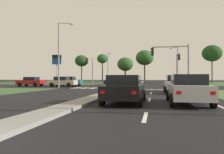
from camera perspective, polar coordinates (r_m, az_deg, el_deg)
ground_plane at (r=32.88m, az=4.46°, el=-2.57°), size 200.00×200.00×0.00m
grass_verge_far_left at (r=64.23m, az=-16.02°, el=-1.40°), size 35.00×35.00×0.01m
median_island_near at (r=14.21m, az=-4.55°, el=-5.41°), size 1.20×22.00×0.14m
median_island_far at (r=57.77m, az=7.36°, el=-1.48°), size 1.20×36.00×0.14m
lane_dash_near at (r=7.72m, az=8.68°, el=-10.32°), size 0.14×2.00×0.01m
lane_dash_second at (r=13.66m, az=9.77°, el=-5.89°), size 0.14×2.00×0.01m
lane_dash_third at (r=19.64m, az=10.20°, el=-4.15°), size 0.14×2.00×0.01m
lane_dash_fourth at (r=25.63m, az=10.42°, el=-3.23°), size 0.14×2.00×0.01m
edge_line_right at (r=14.99m, az=22.83°, el=-5.37°), size 0.14×24.00×0.01m
stop_bar_near at (r=25.66m, az=11.09°, el=-3.22°), size 6.40×0.50×0.01m
crosswalk_bar_near at (r=29.30m, az=-9.30°, el=-2.85°), size 0.70×2.80×0.01m
crosswalk_bar_second at (r=28.92m, az=-7.16°, el=-2.88°), size 0.70×2.80×0.01m
crosswalk_bar_third at (r=28.58m, az=-4.97°, el=-2.92°), size 0.70×2.80×0.01m
crosswalk_bar_fourth at (r=28.28m, az=-2.73°, el=-2.95°), size 0.70×2.80×0.01m
crosswalk_bar_fifth at (r=28.03m, az=-0.44°, el=-2.97°), size 0.70×2.80×0.01m
crosswalk_bar_sixth at (r=27.82m, az=1.88°, el=-2.99°), size 0.70×2.80×0.01m
car_beige_near at (r=33.42m, az=-12.83°, el=-1.19°), size 4.17×2.07×1.52m
car_navy_second at (r=34.15m, az=1.76°, el=-1.19°), size 4.54×1.96×1.50m
car_teal_third at (r=36.66m, az=-11.24°, el=-1.08°), size 4.35×2.04×1.56m
car_maroon_fourth at (r=59.50m, az=5.15°, el=-0.71°), size 2.09×4.36×1.62m
car_red_fifth at (r=36.43m, az=-20.49°, el=-1.13°), size 4.17×2.03×1.49m
car_silver_sixth at (r=11.97m, az=19.21°, el=-2.95°), size 2.00×4.61×1.53m
car_black_seventh at (r=11.80m, az=3.43°, el=-3.06°), size 2.06×4.63×1.50m
car_white_eighth at (r=19.91m, az=16.50°, el=-1.77°), size 2.05×4.61×1.59m
traffic_signal_near_right at (r=26.21m, az=15.87°, el=4.70°), size 4.38×0.32×5.22m
traffic_signal_far_left at (r=39.52m, az=-5.68°, el=2.83°), size 0.32×3.90×5.03m
traffic_signal_far_right at (r=38.10m, az=16.84°, el=3.30°), size 0.32×3.85×5.40m
street_lamp_second at (r=30.39m, az=-13.47°, el=6.58°), size 1.95×0.88×8.86m
street_lamp_third at (r=51.37m, az=16.65°, el=3.49°), size 1.92×0.85×8.31m
street_lamp_fourth at (r=59.93m, az=-1.02°, el=2.86°), size 1.38×1.80×8.08m
pedestrian_at_median at (r=43.04m, az=5.71°, el=-0.30°), size 0.34×0.34×1.87m
fuel_price_totem at (r=42.71m, az=-14.28°, el=3.59°), size 1.80×0.24×5.72m
treeline_near at (r=68.27m, az=-7.97°, el=4.20°), size 4.13×4.13×8.38m
treeline_second at (r=66.39m, az=-2.53°, el=4.74°), size 3.30×3.30×8.57m
treeline_third at (r=63.32m, az=3.50°, el=3.34°), size 4.62×4.62×7.27m
treeline_fourth at (r=66.07m, az=8.55°, el=4.99°), size 5.29×5.29×9.62m
treeline_fifth at (r=62.50m, az=24.73°, el=5.65°), size 4.99×4.99×9.86m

